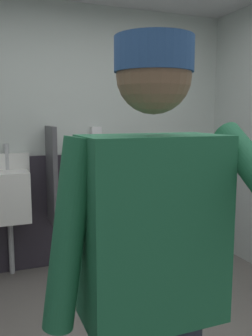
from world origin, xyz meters
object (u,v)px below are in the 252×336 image
object	(u,v)px
person	(153,272)
urinal_left	(9,196)
urinal_middle	(89,190)
soap_dispenser	(96,136)

from	to	relation	value
person	urinal_left	bearing A→B (deg)	96.48
urinal_middle	person	bearing A→B (deg)	-101.11
urinal_left	urinal_middle	distance (m)	0.75
urinal_left	soap_dispenser	bearing A→B (deg)	7.92
soap_dispenser	urinal_middle	bearing A→B (deg)	-132.41
urinal_left	soap_dispenser	world-z (taller)	soap_dispenser
person	soap_dispenser	distance (m)	2.62
urinal_left	soap_dispenser	xyz separation A→B (m)	(0.86, 0.12, 0.52)
urinal_left	urinal_middle	world-z (taller)	same
urinal_left	urinal_middle	xyz separation A→B (m)	(0.75, 0.00, 0.00)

